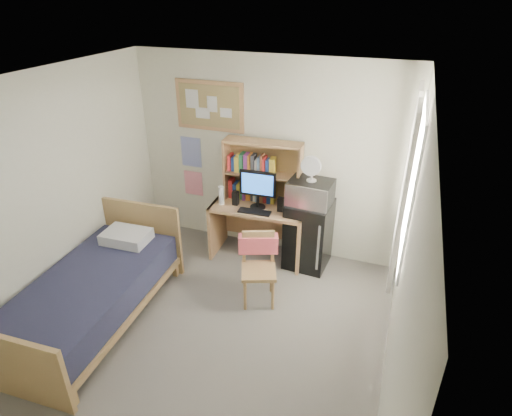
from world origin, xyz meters
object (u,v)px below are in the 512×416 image
(bulletin_board, at_px, (210,106))
(desk_chair, at_px, (259,271))
(speaker_right, at_px, (281,204))
(microwave, at_px, (311,192))
(desk_fan, at_px, (312,169))
(mini_fridge, at_px, (308,234))
(speaker_left, at_px, (236,198))
(desk, at_px, (259,231))
(bed, at_px, (93,299))
(monitor, at_px, (258,190))

(bulletin_board, relative_size, desk_chair, 1.11)
(speaker_right, bearing_deg, microwave, 7.74)
(desk_fan, bearing_deg, bulletin_board, 172.55)
(mini_fridge, xyz_separation_m, desk_fan, (-0.00, -0.02, 0.90))
(microwave, bearing_deg, mini_fridge, 90.00)
(speaker_left, distance_m, speaker_right, 0.60)
(desk, distance_m, desk_fan, 1.17)
(bulletin_board, distance_m, mini_fridge, 2.08)
(microwave, bearing_deg, bulletin_board, 172.55)
(desk, relative_size, mini_fridge, 1.36)
(desk_chair, distance_m, mini_fridge, 1.00)
(bed, bearing_deg, desk_chair, 27.49)
(bed, xyz_separation_m, monitor, (1.27, 1.75, 0.73))
(speaker_right, bearing_deg, mini_fridge, 10.75)
(mini_fridge, height_order, bed, mini_fridge)
(bulletin_board, bearing_deg, desk, -21.51)
(bulletin_board, relative_size, desk, 0.77)
(speaker_right, height_order, microwave, microwave)
(bulletin_board, distance_m, monitor, 1.26)
(desk, distance_m, speaker_right, 0.56)
(desk, height_order, mini_fridge, mini_fridge)
(speaker_left, bearing_deg, bed, -122.04)
(bed, distance_m, speaker_right, 2.43)
(desk_chair, xyz_separation_m, desk_fan, (0.35, 0.91, 0.93))
(mini_fridge, relative_size, monitor, 1.82)
(bulletin_board, xyz_separation_m, desk_chair, (1.10, -1.20, -1.50))
(desk, height_order, speaker_left, speaker_left)
(speaker_left, bearing_deg, microwave, 2.92)
(bulletin_board, xyz_separation_m, mini_fridge, (1.45, -0.27, -1.47))
(desk_chair, xyz_separation_m, bed, (-1.58, -0.92, -0.14))
(speaker_right, distance_m, microwave, 0.41)
(bulletin_board, height_order, desk_fan, bulletin_board)
(bulletin_board, bearing_deg, microwave, -11.29)
(monitor, height_order, microwave, monitor)
(mini_fridge, distance_m, monitor, 0.87)
(bulletin_board, distance_m, speaker_right, 1.56)
(desk_chair, bearing_deg, monitor, 89.16)
(desk_chair, relative_size, speaker_left, 4.58)
(bulletin_board, relative_size, monitor, 1.90)
(desk_chair, relative_size, monitor, 1.71)
(mini_fridge, bearing_deg, bulletin_board, 173.32)
(bulletin_board, xyz_separation_m, desk, (0.79, -0.31, -1.54))
(desk_fan, bearing_deg, desk_chair, -107.00)
(microwave, bearing_deg, speaker_right, -165.60)
(speaker_left, height_order, speaker_right, speaker_left)
(desk, distance_m, mini_fridge, 0.67)
(monitor, relative_size, microwave, 0.95)
(mini_fridge, bearing_deg, desk, -172.58)
(desk_fan, bearing_deg, microwave, 0.00)
(speaker_right, xyz_separation_m, microwave, (0.36, 0.07, 0.20))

